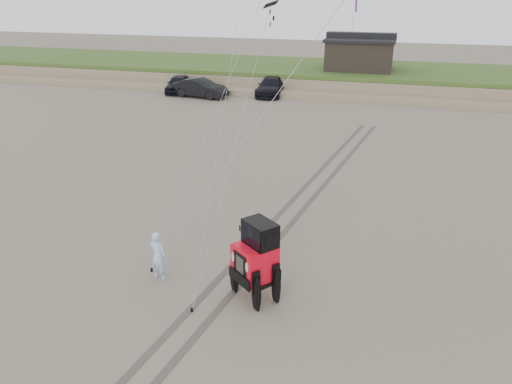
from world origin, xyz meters
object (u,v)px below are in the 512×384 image
(cabin, at_px, (360,53))
(jeep, at_px, (255,269))
(truck_b, at_px, (200,88))
(man, at_px, (158,256))
(truck_a, at_px, (178,84))
(truck_c, at_px, (271,86))

(cabin, relative_size, jeep, 1.15)
(cabin, xyz_separation_m, truck_b, (-12.87, -8.41, -2.43))
(jeep, relative_size, man, 3.22)
(truck_b, distance_m, man, 29.36)
(man, bearing_deg, truck_a, -55.10)
(cabin, bearing_deg, truck_c, -140.82)
(man, bearing_deg, jeep, -171.16)
(cabin, xyz_separation_m, truck_a, (-15.61, -6.88, -2.47))
(truck_b, xyz_separation_m, truck_c, (5.75, 2.60, -0.04))
(truck_a, bearing_deg, truck_c, -3.23)
(cabin, xyz_separation_m, man, (-3.27, -36.15, -2.37))
(truck_a, height_order, man, man)
(cabin, distance_m, truck_b, 15.57)
(truck_c, bearing_deg, cabin, 35.26)
(truck_b, bearing_deg, man, -151.80)
(truck_b, relative_size, truck_c, 0.92)
(truck_b, height_order, man, man)
(truck_a, distance_m, truck_b, 3.14)
(cabin, distance_m, truck_a, 17.24)
(truck_b, relative_size, man, 2.85)
(jeep, bearing_deg, man, -144.07)
(truck_a, xyz_separation_m, truck_c, (8.49, 1.07, 0.01))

